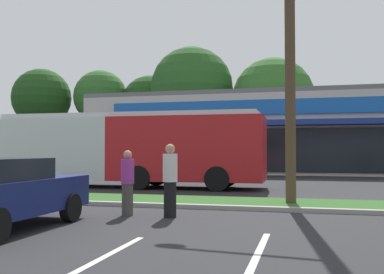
% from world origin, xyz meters
% --- Properties ---
extents(grass_median, '(56.00, 2.20, 0.12)m').
position_xyz_m(grass_median, '(0.00, 14.00, 0.06)').
color(grass_median, '#2D5B23').
rests_on(grass_median, ground_plane).
extents(curb_lip, '(56.00, 0.24, 0.12)m').
position_xyz_m(curb_lip, '(0.00, 12.78, 0.06)').
color(curb_lip, '#99968C').
rests_on(curb_lip, ground_plane).
extents(parking_stripe_2, '(0.12, 4.80, 0.01)m').
position_xyz_m(parking_stripe_2, '(3.59, 6.13, 0.00)').
color(parking_stripe_2, silver).
rests_on(parking_stripe_2, ground_plane).
extents(parking_stripe_3, '(0.12, 4.80, 0.01)m').
position_xyz_m(parking_stripe_3, '(5.83, 7.08, 0.00)').
color(parking_stripe_3, silver).
rests_on(parking_stripe_3, ground_plane).
extents(storefront_building, '(24.73, 12.80, 5.76)m').
position_xyz_m(storefront_building, '(3.23, 35.73, 2.88)').
color(storefront_building, '#BCB7AD').
rests_on(storefront_building, ground_plane).
extents(tree_far_left, '(6.49, 6.49, 10.75)m').
position_xyz_m(tree_far_left, '(-21.99, 44.46, 7.49)').
color(tree_far_left, '#473323').
rests_on(tree_far_left, ground_plane).
extents(tree_left, '(5.83, 5.83, 10.41)m').
position_xyz_m(tree_left, '(-15.17, 45.19, 7.47)').
color(tree_left, '#473323').
rests_on(tree_left, ground_plane).
extents(tree_mid_left, '(6.50, 6.50, 9.89)m').
position_xyz_m(tree_mid_left, '(-9.99, 46.90, 6.63)').
color(tree_mid_left, '#473323').
rests_on(tree_mid_left, ground_plane).
extents(tree_mid, '(8.20, 8.20, 11.92)m').
position_xyz_m(tree_mid, '(-4.34, 43.33, 7.81)').
color(tree_mid, '#473323').
rests_on(tree_mid, ground_plane).
extents(tree_mid_right, '(7.74, 7.74, 10.40)m').
position_xyz_m(tree_mid_right, '(3.65, 43.17, 6.52)').
color(tree_mid_right, '#473323').
rests_on(tree_mid_right, ground_plane).
extents(utility_pole, '(3.07, 2.40, 10.37)m').
position_xyz_m(utility_pole, '(6.02, 13.84, 5.53)').
color(utility_pole, '#4C3826').
rests_on(utility_pole, ground_plane).
extents(city_bus, '(11.99, 2.80, 3.25)m').
position_xyz_m(city_bus, '(-1.01, 19.11, 1.77)').
color(city_bus, '#AD191E').
rests_on(city_bus, ground_plane).
extents(car_0, '(4.10, 2.00, 1.54)m').
position_xyz_m(car_0, '(-12.17, 25.71, 0.78)').
color(car_0, silver).
rests_on(car_0, ground_plane).
extents(car_5, '(1.92, 4.12, 1.46)m').
position_xyz_m(car_5, '(0.53, 8.54, 0.76)').
color(car_5, navy).
rests_on(car_5, ground_plane).
extents(pedestrian_near_bench, '(0.33, 0.33, 1.62)m').
position_xyz_m(pedestrian_near_bench, '(2.25, 11.08, 0.82)').
color(pedestrian_near_bench, '#47423D').
rests_on(pedestrian_near_bench, ground_plane).
extents(pedestrian_mid, '(0.36, 0.36, 1.78)m').
position_xyz_m(pedestrian_mid, '(3.38, 11.05, 0.89)').
color(pedestrian_mid, black).
rests_on(pedestrian_mid, ground_plane).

